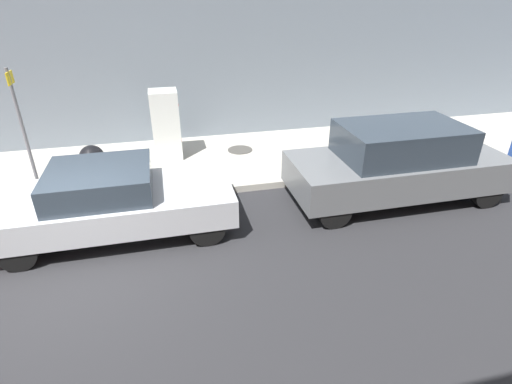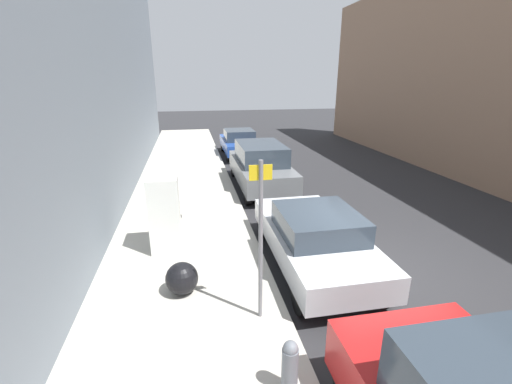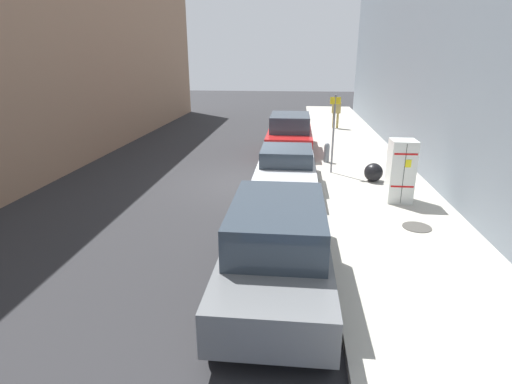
{
  "view_description": "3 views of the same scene",
  "coord_description": "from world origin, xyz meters",
  "px_view_note": "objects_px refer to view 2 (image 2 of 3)",
  "views": [
    {
      "loc": [
        5.85,
        1.74,
        4.34
      ],
      "look_at": [
        -0.47,
        3.25,
        0.96
      ],
      "focal_mm": 28.0,
      "sensor_mm": 36.0,
      "label": 1
    },
    {
      "loc": [
        -3.87,
        -5.95,
        4.12
      ],
      "look_at": [
        -2.06,
        3.34,
        0.94
      ],
      "focal_mm": 24.0,
      "sensor_mm": 36.0,
      "label": 2
    },
    {
      "loc": [
        -1.51,
        13.23,
        4.18
      ],
      "look_at": [
        -0.5,
        3.09,
        0.72
      ],
      "focal_mm": 28.0,
      "sensor_mm": 36.0,
      "label": 3
    }
  ],
  "objects_px": {
    "street_sign_post": "(261,235)",
    "parked_sedan_silver": "(315,237)",
    "parked_hatchback_blue": "(239,142)",
    "parked_suv_gray": "(261,165)",
    "discarded_refrigerator": "(165,214)",
    "trash_bag": "(182,278)",
    "fire_hydrant": "(290,366)"
  },
  "relations": [
    {
      "from": "parked_suv_gray",
      "to": "trash_bag",
      "type": "bearing_deg",
      "value": -113.53
    },
    {
      "from": "fire_hydrant",
      "to": "parked_hatchback_blue",
      "type": "relative_size",
      "value": 0.19
    },
    {
      "from": "parked_hatchback_blue",
      "to": "street_sign_post",
      "type": "bearing_deg",
      "value": -96.77
    },
    {
      "from": "discarded_refrigerator",
      "to": "parked_hatchback_blue",
      "type": "height_order",
      "value": "discarded_refrigerator"
    },
    {
      "from": "street_sign_post",
      "to": "parked_suv_gray",
      "type": "xyz_separation_m",
      "value": [
        1.6,
        7.7,
        -0.83
      ]
    },
    {
      "from": "street_sign_post",
      "to": "parked_suv_gray",
      "type": "bearing_deg",
      "value": 78.23
    },
    {
      "from": "discarded_refrigerator",
      "to": "parked_suv_gray",
      "type": "relative_size",
      "value": 0.38
    },
    {
      "from": "parked_suv_gray",
      "to": "street_sign_post",
      "type": "bearing_deg",
      "value": -101.77
    },
    {
      "from": "fire_hydrant",
      "to": "parked_hatchback_blue",
      "type": "distance_m",
      "value": 15.14
    },
    {
      "from": "fire_hydrant",
      "to": "parked_sedan_silver",
      "type": "height_order",
      "value": "parked_sedan_silver"
    },
    {
      "from": "street_sign_post",
      "to": "parked_suv_gray",
      "type": "relative_size",
      "value": 0.59
    },
    {
      "from": "discarded_refrigerator",
      "to": "street_sign_post",
      "type": "bearing_deg",
      "value": -59.04
    },
    {
      "from": "discarded_refrigerator",
      "to": "trash_bag",
      "type": "distance_m",
      "value": 2.03
    },
    {
      "from": "fire_hydrant",
      "to": "parked_sedan_silver",
      "type": "bearing_deg",
      "value": 64.8
    },
    {
      "from": "parked_hatchback_blue",
      "to": "parked_suv_gray",
      "type": "bearing_deg",
      "value": -90.0
    },
    {
      "from": "discarded_refrigerator",
      "to": "trash_bag",
      "type": "relative_size",
      "value": 2.89
    },
    {
      "from": "trash_bag",
      "to": "parked_sedan_silver",
      "type": "distance_m",
      "value": 3.05
    },
    {
      "from": "parked_sedan_silver",
      "to": "fire_hydrant",
      "type": "bearing_deg",
      "value": -115.2
    },
    {
      "from": "street_sign_post",
      "to": "parked_suv_gray",
      "type": "distance_m",
      "value": 7.91
    },
    {
      "from": "parked_sedan_silver",
      "to": "parked_suv_gray",
      "type": "xyz_separation_m",
      "value": [
        0.0,
        5.99,
        0.17
      ]
    },
    {
      "from": "trash_bag",
      "to": "parked_sedan_silver",
      "type": "height_order",
      "value": "parked_sedan_silver"
    },
    {
      "from": "discarded_refrigerator",
      "to": "street_sign_post",
      "type": "distance_m",
      "value": 3.39
    },
    {
      "from": "parked_suv_gray",
      "to": "fire_hydrant",
      "type": "bearing_deg",
      "value": -99.4
    },
    {
      "from": "parked_suv_gray",
      "to": "parked_hatchback_blue",
      "type": "xyz_separation_m",
      "value": [
        -0.0,
        5.82,
        -0.14
      ]
    },
    {
      "from": "discarded_refrigerator",
      "to": "street_sign_post",
      "type": "xyz_separation_m",
      "value": [
        1.71,
        -2.86,
        0.65
      ]
    },
    {
      "from": "fire_hydrant",
      "to": "parked_sedan_silver",
      "type": "relative_size",
      "value": 0.18
    },
    {
      "from": "discarded_refrigerator",
      "to": "fire_hydrant",
      "type": "bearing_deg",
      "value": -67.88
    },
    {
      "from": "street_sign_post",
      "to": "trash_bag",
      "type": "bearing_deg",
      "value": 144.58
    },
    {
      "from": "street_sign_post",
      "to": "parked_sedan_silver",
      "type": "xyz_separation_m",
      "value": [
        1.6,
        1.71,
        -1.0
      ]
    },
    {
      "from": "street_sign_post",
      "to": "parked_hatchback_blue",
      "type": "bearing_deg",
      "value": 83.23
    },
    {
      "from": "trash_bag",
      "to": "parked_suv_gray",
      "type": "distance_m",
      "value": 7.37
    },
    {
      "from": "discarded_refrigerator",
      "to": "fire_hydrant",
      "type": "xyz_separation_m",
      "value": [
        1.79,
        -4.4,
        -0.5
      ]
    }
  ]
}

